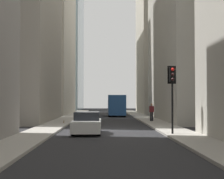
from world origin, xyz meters
The scene contains 10 objects.
ground_plane centered at (0.00, 0.00, 0.00)m, with size 135.00×135.00×0.00m, color #262628.
sidewalk_right centered at (0.00, 4.50, 0.07)m, with size 90.00×2.20×0.14m, color #A8A399.
sidewalk_left centered at (0.00, -4.50, 0.07)m, with size 90.00×2.20×0.14m, color #A8A399.
building_left_far centered at (31.47, -10.60, 15.96)m, with size 12.95×10.00×31.93m.
building_right_far centered at (29.19, 10.60, 14.95)m, with size 18.48×10.00×29.91m.
delivery_truck centered at (21.20, -1.40, 1.46)m, with size 6.46×2.25×2.84m.
sedan_white centered at (-2.83, 1.40, 0.66)m, with size 4.30×1.78×1.42m.
traffic_light_foreground centered at (-4.28, -3.87, 3.19)m, with size 0.43×0.52×4.14m.
pedestrian centered at (8.41, -4.38, 1.08)m, with size 0.26×0.44×1.72m.
discarded_bottle centered at (5.41, 3.86, 0.25)m, with size 0.07×0.07×0.27m.
Camera 1 is at (-24.88, 0.30, 2.17)m, focal length 54.52 mm.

